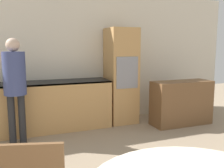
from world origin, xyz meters
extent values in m
cube|color=silver|center=(0.00, 4.97, 1.30)|extent=(7.16, 0.05, 2.60)
cube|color=tan|center=(-1.07, 4.62, 0.45)|extent=(3.32, 0.60, 0.89)
cube|color=black|center=(-1.07, 4.62, 0.88)|extent=(3.32, 0.60, 0.03)
cube|color=tan|center=(0.90, 4.63, 0.94)|extent=(0.55, 0.58, 1.87)
cube|color=gray|center=(0.90, 4.34, 1.03)|extent=(0.44, 0.01, 0.60)
cube|color=brown|center=(1.93, 4.04, 0.43)|extent=(1.19, 0.45, 0.85)
cylinder|color=#262628|center=(-1.16, 4.12, 0.39)|extent=(0.11, 0.11, 0.79)
cylinder|color=#262628|center=(-1.01, 4.12, 0.39)|extent=(0.11, 0.11, 0.79)
cylinder|color=#3D477A|center=(-1.08, 4.12, 1.11)|extent=(0.33, 0.33, 0.65)
sphere|color=beige|center=(-1.08, 4.12, 1.54)|extent=(0.20, 0.20, 0.20)
camera|label=1|loc=(-1.06, 0.09, 1.51)|focal=40.00mm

